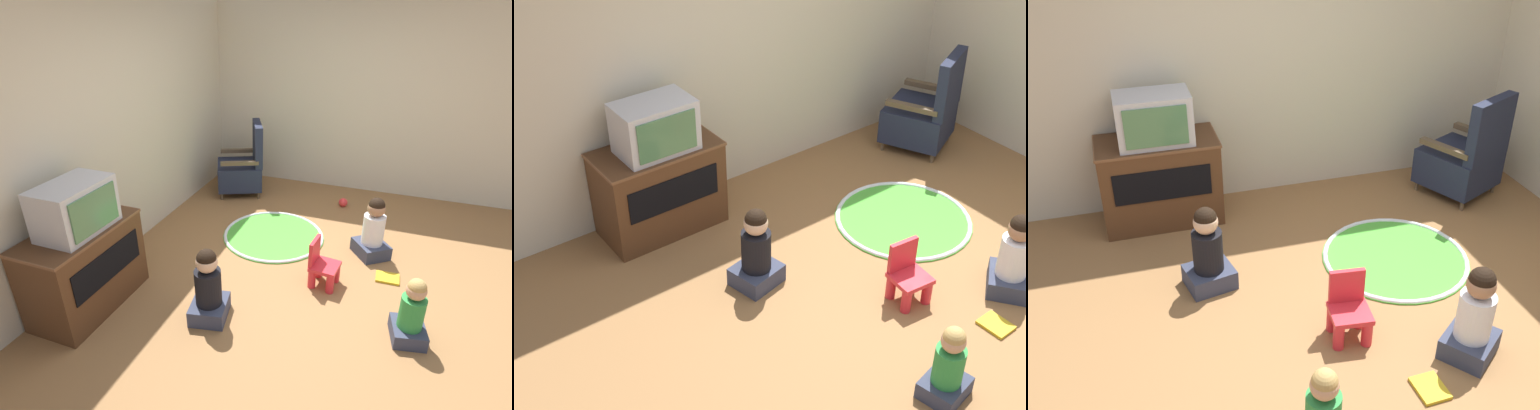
% 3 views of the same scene
% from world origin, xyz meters
% --- Properties ---
extents(ground_plane, '(30.00, 30.00, 0.00)m').
position_xyz_m(ground_plane, '(0.00, 0.00, 0.00)').
color(ground_plane, olive).
extents(wall_back, '(5.52, 0.12, 2.64)m').
position_xyz_m(wall_back, '(-0.24, 2.18, 1.32)').
color(wall_back, beige).
rests_on(wall_back, ground_plane).
extents(wall_right, '(0.12, 5.24, 2.64)m').
position_xyz_m(wall_right, '(2.46, -0.38, 1.32)').
color(wall_right, beige).
rests_on(wall_right, ground_plane).
extents(tv_cabinet, '(1.02, 0.54, 0.77)m').
position_xyz_m(tv_cabinet, '(-1.08, 1.84, 0.40)').
color(tv_cabinet, '#4C2D19').
rests_on(tv_cabinet, ground_plane).
extents(television, '(0.61, 0.40, 0.42)m').
position_xyz_m(television, '(-1.08, 1.80, 0.98)').
color(television, '#B7B7BC').
rests_on(television, tv_cabinet).
extents(black_armchair, '(0.81, 0.81, 1.02)m').
position_xyz_m(black_armchair, '(1.71, 1.48, 0.37)').
color(black_armchair, brown).
rests_on(black_armchair, ground_plane).
extents(yellow_kid_chair, '(0.30, 0.29, 0.47)m').
position_xyz_m(yellow_kid_chair, '(-0.07, -0.05, 0.19)').
color(yellow_kid_chair, red).
rests_on(yellow_kid_chair, ground_plane).
extents(play_mat, '(1.18, 1.18, 0.04)m').
position_xyz_m(play_mat, '(0.64, 0.67, 0.01)').
color(play_mat, green).
rests_on(play_mat, ground_plane).
extents(child_watching_left, '(0.40, 0.36, 0.68)m').
position_xyz_m(child_watching_left, '(-0.86, 0.76, 0.29)').
color(child_watching_left, '#33384C').
rests_on(child_watching_left, ground_plane).
extents(child_watching_center, '(0.34, 0.31, 0.58)m').
position_xyz_m(child_watching_center, '(-0.54, -0.86, 0.25)').
color(child_watching_center, '#33384C').
rests_on(child_watching_center, ground_plane).
extents(child_watching_right, '(0.46, 0.45, 0.68)m').
position_xyz_m(child_watching_right, '(0.62, -0.45, 0.29)').
color(child_watching_right, '#33384C').
rests_on(child_watching_right, ground_plane).
extents(toy_ball, '(0.12, 0.12, 0.12)m').
position_xyz_m(toy_ball, '(1.72, 0.02, 0.06)').
color(toy_ball, red).
rests_on(toy_ball, ground_plane).
extents(book, '(0.19, 0.23, 0.02)m').
position_xyz_m(book, '(0.23, -0.66, 0.01)').
color(book, gold).
rests_on(book, ground_plane).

